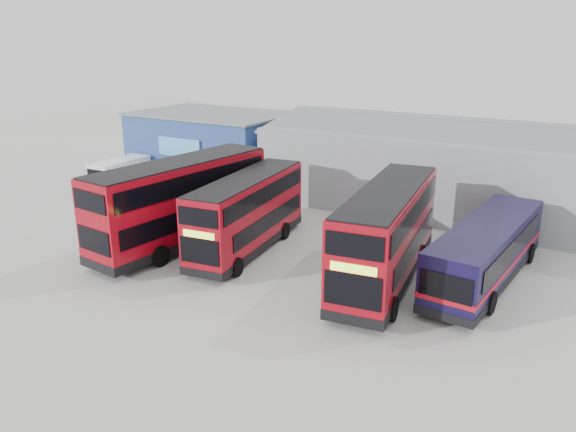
{
  "coord_description": "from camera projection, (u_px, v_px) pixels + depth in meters",
  "views": [
    {
      "loc": [
        14.37,
        -17.46,
        10.96
      ],
      "look_at": [
        0.18,
        6.12,
        2.1
      ],
      "focal_mm": 35.0,
      "sensor_mm": 36.0,
      "label": 1
    }
  ],
  "objects": [
    {
      "name": "double_decker_centre",
      "position": [
        247.0,
        214.0,
        29.49
      ],
      "size": [
        3.52,
        9.72,
        4.03
      ],
      "rotation": [
        0.0,
        0.0,
        0.13
      ],
      "color": "maroon",
      "rests_on": "ground"
    },
    {
      "name": "maintenance_shed",
      "position": [
        502.0,
        171.0,
        36.24
      ],
      "size": [
        30.5,
        12.0,
        5.89
      ],
      "color": "gray",
      "rests_on": "ground"
    },
    {
      "name": "double_decker_right",
      "position": [
        387.0,
        236.0,
        25.6
      ],
      "size": [
        3.97,
        10.82,
        4.48
      ],
      "rotation": [
        0.0,
        0.0,
        0.14
      ],
      "color": "maroon",
      "rests_on": "ground"
    },
    {
      "name": "panel_van",
      "position": [
        120.0,
        172.0,
        42.34
      ],
      "size": [
        2.25,
        4.88,
        2.09
      ],
      "rotation": [
        0.0,
        0.0,
        0.05
      ],
      "color": "white",
      "rests_on": "ground"
    },
    {
      "name": "ground_plane",
      "position": [
        213.0,
        297.0,
        24.65
      ],
      "size": [
        120.0,
        120.0,
        0.0
      ],
      "primitive_type": "plane",
      "color": "#A7A7A2",
      "rests_on": "ground"
    },
    {
      "name": "office_block",
      "position": [
        214.0,
        144.0,
        45.4
      ],
      "size": [
        12.3,
        8.32,
        5.12
      ],
      "color": "navy",
      "rests_on": "ground"
    },
    {
      "name": "single_decker_blue",
      "position": [
        486.0,
        254.0,
        25.73
      ],
      "size": [
        3.22,
        10.8,
        2.89
      ],
      "rotation": [
        0.0,
        0.0,
        3.07
      ],
      "color": "black",
      "rests_on": "ground"
    },
    {
      "name": "double_decker_left",
      "position": [
        181.0,
        204.0,
        30.15
      ],
      "size": [
        3.68,
        11.31,
        4.7
      ],
      "rotation": [
        0.0,
        0.0,
        3.05
      ],
      "color": "maroon",
      "rests_on": "ground"
    }
  ]
}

